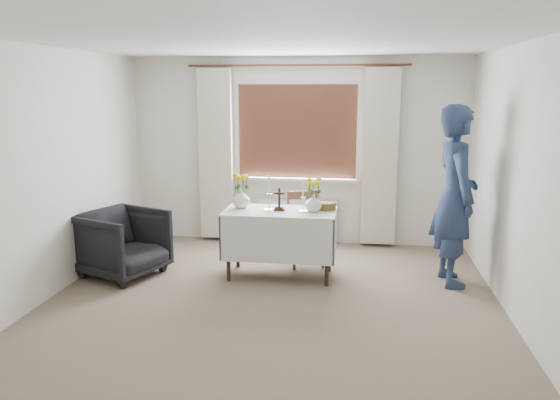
# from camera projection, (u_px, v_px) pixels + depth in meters

# --- Properties ---
(ground) EXTENTS (5.00, 5.00, 0.00)m
(ground) POSITION_uv_depth(u_px,v_px,m) (267.00, 313.00, 5.18)
(ground) COLOR #87735D
(ground) RESTS_ON ground
(altar_table) EXTENTS (1.24, 0.64, 0.76)m
(altar_table) POSITION_uv_depth(u_px,v_px,m) (280.00, 244.00, 6.12)
(altar_table) COLOR silver
(altar_table) RESTS_ON ground
(wooden_chair) EXTENTS (0.52, 0.52, 0.88)m
(wooden_chair) POSITION_uv_depth(u_px,v_px,m) (305.00, 229.00, 6.52)
(wooden_chair) COLOR #502A1B
(wooden_chair) RESTS_ON ground
(armchair) EXTENTS (1.07, 1.05, 0.75)m
(armchair) POSITION_uv_depth(u_px,v_px,m) (123.00, 243.00, 6.15)
(armchair) COLOR black
(armchair) RESTS_ON ground
(person) EXTENTS (0.56, 0.77, 1.93)m
(person) POSITION_uv_depth(u_px,v_px,m) (455.00, 196.00, 5.80)
(person) COLOR navy
(person) RESTS_ON ground
(radiator) EXTENTS (1.10, 0.10, 0.60)m
(radiator) POSITION_uv_depth(u_px,v_px,m) (296.00, 221.00, 7.47)
(radiator) COLOR silver
(radiator) RESTS_ON ground
(wooden_cross) EXTENTS (0.12, 0.09, 0.26)m
(wooden_cross) POSITION_uv_depth(u_px,v_px,m) (279.00, 199.00, 6.02)
(wooden_cross) COLOR black
(wooden_cross) RESTS_ON altar_table
(candlestick_left) EXTENTS (0.14, 0.14, 0.39)m
(candlestick_left) POSITION_uv_depth(u_px,v_px,m) (269.00, 193.00, 6.00)
(candlestick_left) COLOR silver
(candlestick_left) RESTS_ON altar_table
(candlestick_right) EXTENTS (0.10, 0.10, 0.32)m
(candlestick_right) POSITION_uv_depth(u_px,v_px,m) (303.00, 197.00, 5.96)
(candlestick_right) COLOR silver
(candlestick_right) RESTS_ON altar_table
(flower_vase_left) EXTENTS (0.21, 0.21, 0.21)m
(flower_vase_left) POSITION_uv_depth(u_px,v_px,m) (241.00, 199.00, 6.15)
(flower_vase_left) COLOR silver
(flower_vase_left) RESTS_ON altar_table
(flower_vase_right) EXTENTS (0.22, 0.22, 0.19)m
(flower_vase_right) POSITION_uv_depth(u_px,v_px,m) (313.00, 203.00, 5.97)
(flower_vase_right) COLOR silver
(flower_vase_right) RESTS_ON altar_table
(wicker_basket) EXTENTS (0.29, 0.29, 0.08)m
(wicker_basket) POSITION_uv_depth(u_px,v_px,m) (326.00, 206.00, 6.09)
(wicker_basket) COLOR brown
(wicker_basket) RESTS_ON altar_table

